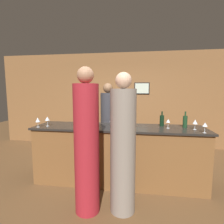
{
  "coord_description": "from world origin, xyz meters",
  "views": [
    {
      "loc": [
        0.34,
        -3.06,
        1.66
      ],
      "look_at": [
        -0.13,
        0.1,
        1.28
      ],
      "focal_mm": 28.0,
      "sensor_mm": 36.0,
      "label": 1
    }
  ],
  "objects": [
    {
      "name": "wine_glass_3",
      "position": [
        -1.4,
        -0.25,
        1.16
      ],
      "size": [
        0.08,
        0.08,
        0.17
      ],
      "color": "silver",
      "rests_on": "bar_counter"
    },
    {
      "name": "wine_bottle_0",
      "position": [
        1.16,
        0.1,
        1.14
      ],
      "size": [
        0.08,
        0.08,
        0.28
      ],
      "color": "#19381E",
      "rests_on": "bar_counter"
    },
    {
      "name": "back_wall",
      "position": [
        0.0,
        2.23,
        1.4
      ],
      "size": [
        8.0,
        0.08,
        2.8
      ],
      "color": "brown",
      "rests_on": "ground_plane"
    },
    {
      "name": "guest_1",
      "position": [
        -0.33,
        -0.85,
        0.93
      ],
      "size": [
        0.34,
        0.34,
        1.98
      ],
      "color": "maroon",
      "rests_on": "ground_plane"
    },
    {
      "name": "wine_glass_1",
      "position": [
        -1.28,
        -0.15,
        1.17
      ],
      "size": [
        0.08,
        0.08,
        0.18
      ],
      "color": "silver",
      "rests_on": "bar_counter"
    },
    {
      "name": "bar_counter",
      "position": [
        0.0,
        0.0,
        0.52
      ],
      "size": [
        3.03,
        0.73,
        1.03
      ],
      "color": "brown",
      "rests_on": "ground_plane"
    },
    {
      "name": "wine_glass_0",
      "position": [
        1.35,
        -0.28,
        1.16
      ],
      "size": [
        0.08,
        0.08,
        0.16
      ],
      "color": "silver",
      "rests_on": "bar_counter"
    },
    {
      "name": "bartender",
      "position": [
        -0.33,
        0.79,
        0.86
      ],
      "size": [
        0.33,
        0.33,
        1.84
      ],
      "rotation": [
        0.0,
        0.0,
        3.14
      ],
      "color": "#2D2D33",
      "rests_on": "ground_plane"
    },
    {
      "name": "wine_glass_6",
      "position": [
        1.28,
        -0.05,
        1.16
      ],
      "size": [
        0.08,
        0.08,
        0.17
      ],
      "color": "silver",
      "rests_on": "bar_counter"
    },
    {
      "name": "wine_bottle_2",
      "position": [
        -0.77,
        0.15,
        1.15
      ],
      "size": [
        0.08,
        0.08,
        0.31
      ],
      "color": "black",
      "rests_on": "bar_counter"
    },
    {
      "name": "wine_glass_4",
      "position": [
        0.17,
        -0.05,
        1.14
      ],
      "size": [
        0.07,
        0.07,
        0.14
      ],
      "color": "silver",
      "rests_on": "bar_counter"
    },
    {
      "name": "wine_glass_2",
      "position": [
        0.86,
        -0.01,
        1.16
      ],
      "size": [
        0.07,
        0.07,
        0.16
      ],
      "color": "silver",
      "rests_on": "bar_counter"
    },
    {
      "name": "guest_0",
      "position": [
        0.15,
        -0.78,
        0.89
      ],
      "size": [
        0.34,
        0.34,
        1.91
      ],
      "color": "gray",
      "rests_on": "ground_plane"
    },
    {
      "name": "ground_plane",
      "position": [
        0.0,
        0.0,
        0.0
      ],
      "size": [
        14.0,
        14.0,
        0.0
      ],
      "primitive_type": "plane",
      "color": "brown"
    },
    {
      "name": "wine_bottle_1",
      "position": [
        0.78,
        0.17,
        1.14
      ],
      "size": [
        0.08,
        0.08,
        0.27
      ],
      "color": "black",
      "rests_on": "bar_counter"
    },
    {
      "name": "wine_glass_5",
      "position": [
        -0.12,
        0.0,
        1.15
      ],
      "size": [
        0.08,
        0.08,
        0.15
      ],
      "color": "silver",
      "rests_on": "bar_counter"
    }
  ]
}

